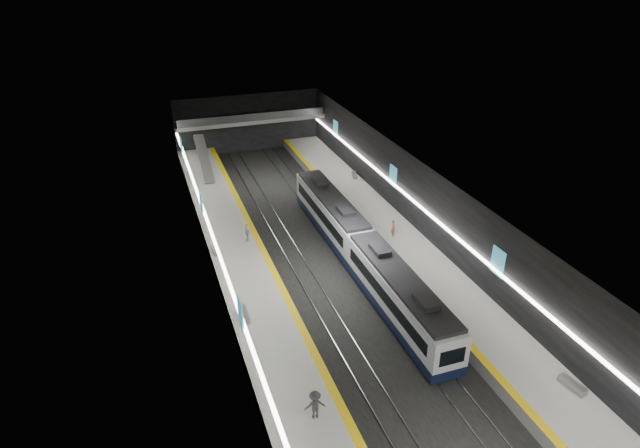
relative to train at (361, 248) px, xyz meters
name	(u,v)px	position (x,y,z in m)	size (l,w,h in m)	color
ground	(338,280)	(-2.50, -0.93, -2.20)	(70.00, 70.00, 0.00)	black
ceiling	(339,196)	(-2.50, -0.93, 5.80)	(20.00, 70.00, 0.04)	beige
wall_left	(219,260)	(-12.50, -0.93, 1.80)	(0.04, 70.00, 8.00)	black
wall_right	(443,222)	(7.50, -0.93, 1.80)	(0.04, 70.00, 8.00)	black
wall_back	(248,123)	(-2.50, 34.07, 1.80)	(20.00, 0.04, 8.00)	black
platform_left	(253,291)	(-10.00, -0.93, -1.70)	(5.00, 70.00, 1.00)	slate
tile_surface_left	(253,286)	(-10.00, -0.93, -1.19)	(5.00, 70.00, 0.02)	#A1A19C
tactile_strip_left	(279,281)	(-7.80, -0.93, -1.18)	(0.60, 70.00, 0.02)	yellow
platform_right	(415,260)	(5.00, -0.93, -1.70)	(5.00, 70.00, 1.00)	slate
tile_surface_right	(415,255)	(5.00, -0.93, -1.19)	(5.00, 70.00, 0.02)	#A1A19C
tactile_strip_right	(393,259)	(2.80, -0.93, -1.18)	(0.60, 70.00, 0.02)	yellow
rails	(338,279)	(-2.50, -0.93, -2.14)	(6.52, 70.00, 0.12)	gray
train	(361,248)	(0.00, 0.00, 0.00)	(2.69, 30.05, 3.60)	#0E1733
ad_posters	(334,229)	(-2.50, 0.07, 2.30)	(19.94, 53.50, 2.20)	teal
cove_light_left	(222,262)	(-12.30, -0.93, 1.60)	(0.25, 68.60, 0.12)	white
cove_light_right	(441,224)	(7.30, -0.93, 1.60)	(0.25, 68.60, 0.12)	white
mezzanine_bridge	(251,120)	(-2.50, 31.99, 2.84)	(20.00, 3.00, 1.50)	gray
escalator	(204,159)	(-10.00, 25.07, 0.70)	(1.20, 8.00, 0.60)	#99999E
bench_left_near	(244,314)	(-11.53, -4.71, -0.95)	(0.56, 2.02, 0.49)	#99999E
bench_left_far	(215,250)	(-12.00, 5.66, -0.98)	(0.48, 1.74, 0.43)	#99999E
bench_right_near	(573,385)	(6.59, -18.71, -0.97)	(0.52, 1.86, 0.46)	#99999E
bench_right_far	(354,175)	(6.88, 18.02, -0.98)	(0.50, 1.80, 0.44)	#99999E
passenger_right_a	(393,228)	(4.68, 3.04, -0.34)	(0.62, 0.41, 1.71)	#D1584E
passenger_left_a	(247,232)	(-8.76, 6.75, -0.28)	(1.08, 0.45, 1.84)	silver
passenger_left_b	(315,405)	(-9.56, -15.58, -0.22)	(1.26, 0.72, 1.95)	#393940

